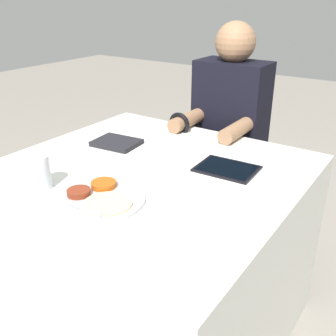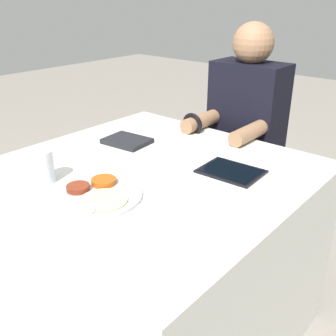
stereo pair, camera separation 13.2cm
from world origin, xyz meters
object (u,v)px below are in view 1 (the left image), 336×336
Objects in this scene: thali_tray at (98,198)px; red_notebook at (117,143)px; tablet_device at (227,169)px; person_diner at (227,154)px; drinking_glass at (39,172)px.

thali_tray reaches higher than red_notebook.
thali_tray is 1.47× the size of red_notebook.
tablet_device is at bearing 4.03° from red_notebook.
thali_tray is 0.50m from tablet_device.
person_diner reaches higher than tablet_device.
tablet_device is 0.18× the size of person_diner.
drinking_glass is at bearing -100.59° from person_diner.
drinking_glass is at bearing -82.34° from red_notebook.
drinking_glass is at bearing -132.62° from tablet_device.
drinking_glass is (-0.22, -0.05, 0.05)m from thali_tray.
drinking_glass reaches higher than red_notebook.
person_diner reaches higher than drinking_glass.
thali_tray is at bearing -55.46° from red_notebook.
thali_tray is at bearing 11.85° from drinking_glass.
tablet_device is at bearing 62.49° from thali_tray.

